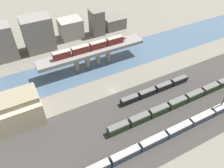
{
  "coord_description": "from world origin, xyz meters",
  "views": [
    {
      "loc": [
        -37.44,
        -71.87,
        77.28
      ],
      "look_at": [
        0.0,
        -0.02,
        4.17
      ],
      "focal_mm": 35.0,
      "sensor_mm": 36.0,
      "label": 1
    }
  ],
  "objects": [
    {
      "name": "city_block_tall",
      "position": [
        32.33,
        59.22,
        4.13
      ],
      "size": [
        14.84,
        12.36,
        8.26
      ],
      "primitive_type": "cube",
      "color": "#605B56",
      "rests_on": "ground"
    },
    {
      "name": "railbed_yard",
      "position": [
        0.0,
        -24.0,
        0.0
      ],
      "size": [
        280.0,
        42.0,
        0.01
      ],
      "primitive_type": "cube",
      "color": "#33302D",
      "rests_on": "ground"
    },
    {
      "name": "river_water",
      "position": [
        0.0,
        23.96,
        0.0
      ],
      "size": [
        320.0,
        26.17,
        0.01
      ],
      "primitive_type": "cube",
      "color": "#3D5166",
      "rests_on": "ground"
    },
    {
      "name": "train_yard_near",
      "position": [
        20.94,
        -35.78,
        1.84
      ],
      "size": [
        107.16,
        2.93,
        3.75
      ],
      "color": "#2D384C",
      "rests_on": "ground"
    },
    {
      "name": "city_block_right",
      "position": [
        0.05,
        60.56,
        6.47
      ],
      "size": [
        14.91,
        12.05,
        12.94
      ],
      "primitive_type": "cube",
      "color": "gray",
      "rests_on": "ground"
    },
    {
      "name": "city_block_far_right",
      "position": [
        17.63,
        56.55,
        8.61
      ],
      "size": [
        8.37,
        9.69,
        17.22
      ],
      "primitive_type": "cube",
      "color": "#605B56",
      "rests_on": "ground"
    },
    {
      "name": "city_block_center",
      "position": [
        -22.3,
        55.39,
        10.68
      ],
      "size": [
        17.57,
        12.63,
        21.36
      ],
      "primitive_type": "cube",
      "color": "slate",
      "rests_on": "ground"
    },
    {
      "name": "warehouse_building",
      "position": [
        -44.97,
        2.33,
        6.53
      ],
      "size": [
        20.18,
        15.66,
        13.73
      ],
      "color": "tan",
      "rests_on": "ground"
    },
    {
      "name": "signal_tower",
      "position": [
        37.78,
        -35.23,
        7.49
      ],
      "size": [
        1.0,
        0.7,
        14.53
      ],
      "color": "#4C4C51",
      "rests_on": "ground"
    },
    {
      "name": "train_yard_mid",
      "position": [
        23.46,
        -23.72,
        1.96
      ],
      "size": [
        76.37,
        3.11,
        3.98
      ],
      "color": "#23381E",
      "rests_on": "ground"
    },
    {
      "name": "train_yard_far",
      "position": [
        19.75,
        -11.54,
        1.72
      ],
      "size": [
        42.62,
        2.72,
        3.51
      ],
      "color": "black",
      "rests_on": "ground"
    },
    {
      "name": "city_block_left",
      "position": [
        -43.12,
        54.49,
        10.63
      ],
      "size": [
        13.74,
        11.3,
        21.26
      ],
      "primitive_type": "cube",
      "color": "slate",
      "rests_on": "ground"
    },
    {
      "name": "train_on_bridge",
      "position": [
        -0.41,
        23.96,
        12.47
      ],
      "size": [
        44.21,
        2.67,
        4.16
      ],
      "color": "#5B1E19",
      "rests_on": "bridge"
    },
    {
      "name": "ground_plane",
      "position": [
        0.0,
        0.0,
        0.0
      ],
      "size": [
        400.0,
        400.0,
        0.0
      ],
      "primitive_type": "plane",
      "color": "#666056"
    },
    {
      "name": "bridge",
      "position": [
        -0.0,
        23.96,
        8.4
      ],
      "size": [
        62.09,
        8.92,
        10.42
      ],
      "color": "slate",
      "rests_on": "ground"
    }
  ]
}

